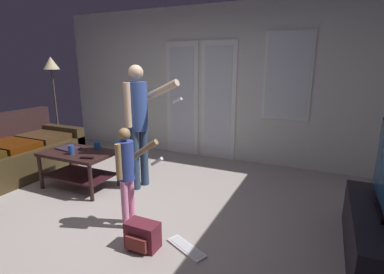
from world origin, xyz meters
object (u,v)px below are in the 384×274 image
(leather_couch, at_px, (10,157))
(laptop_closed, at_px, (68,148))
(person_child, at_px, (127,169))
(backpack, at_px, (142,236))
(tv_stand, at_px, (378,238))
(cup_near_edge, at_px, (97,146))
(coffee_table, at_px, (79,162))
(floor_lamp, at_px, (52,72))
(loose_keyboard, at_px, (186,248))
(tv_remote_black, at_px, (87,158))
(person_adult, at_px, (139,116))
(cup_by_laptop, at_px, (71,150))

(leather_couch, relative_size, laptop_closed, 6.62)
(person_child, xyz_separation_m, backpack, (0.35, -0.28, -0.51))
(tv_stand, distance_m, cup_near_edge, 3.40)
(leather_couch, bearing_deg, coffee_table, 5.97)
(floor_lamp, distance_m, loose_keyboard, 4.23)
(leather_couch, height_order, tv_remote_black, leather_couch)
(leather_couch, relative_size, person_child, 1.89)
(cup_near_edge, bearing_deg, person_adult, 14.26)
(cup_by_laptop, bearing_deg, person_adult, 32.26)
(leather_couch, relative_size, person_adult, 1.21)
(person_adult, relative_size, person_child, 1.57)
(coffee_table, distance_m, tv_remote_black, 0.39)
(floor_lamp, bearing_deg, person_child, -29.72)
(person_child, bearing_deg, tv_remote_black, 158.09)
(backpack, height_order, tv_remote_black, tv_remote_black)
(floor_lamp, relative_size, backpack, 5.83)
(floor_lamp, xyz_separation_m, laptop_closed, (1.38, -1.04, -0.99))
(tv_remote_black, bearing_deg, cup_near_edge, 98.11)
(cup_near_edge, bearing_deg, coffee_table, -126.18)
(cup_by_laptop, bearing_deg, leather_couch, -179.12)
(coffee_table, xyz_separation_m, backpack, (1.56, -0.80, -0.25))
(laptop_closed, bearing_deg, cup_near_edge, 30.83)
(leather_couch, height_order, backpack, leather_couch)
(tv_stand, height_order, laptop_closed, laptop_closed)
(tv_remote_black, bearing_deg, coffee_table, 136.68)
(person_child, relative_size, tv_remote_black, 6.24)
(cup_near_edge, bearing_deg, floor_lamp, 153.54)
(leather_couch, relative_size, loose_keyboard, 4.42)
(person_child, bearing_deg, cup_by_laptop, 161.17)
(leather_couch, height_order, person_adult, person_adult)
(leather_couch, xyz_separation_m, coffee_table, (1.27, 0.13, 0.06))
(cup_by_laptop, bearing_deg, laptop_closed, 145.86)
(backpack, bearing_deg, cup_near_edge, 144.30)
(cup_near_edge, bearing_deg, cup_by_laptop, -114.81)
(floor_lamp, xyz_separation_m, backpack, (3.17, -1.89, -1.39))
(person_adult, height_order, person_child, person_adult)
(coffee_table, distance_m, loose_keyboard, 2.08)
(person_adult, bearing_deg, cup_by_laptop, -147.74)
(coffee_table, xyz_separation_m, tv_remote_black, (0.32, -0.17, 0.15))
(leather_couch, height_order, coffee_table, leather_couch)
(coffee_table, height_order, person_child, person_child)
(cup_by_laptop, bearing_deg, tv_stand, -0.01)
(backpack, bearing_deg, tv_remote_black, 152.85)
(floor_lamp, bearing_deg, cup_by_laptop, -36.63)
(loose_keyboard, xyz_separation_m, cup_near_edge, (-1.79, 0.86, 0.55))
(leather_couch, xyz_separation_m, tv_remote_black, (1.59, -0.03, 0.21))
(leather_couch, distance_m, cup_by_laptop, 1.30)
(leather_couch, relative_size, tv_remote_black, 11.79)
(leather_couch, xyz_separation_m, backpack, (2.83, -0.67, -0.19))
(person_child, relative_size, backpack, 3.45)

